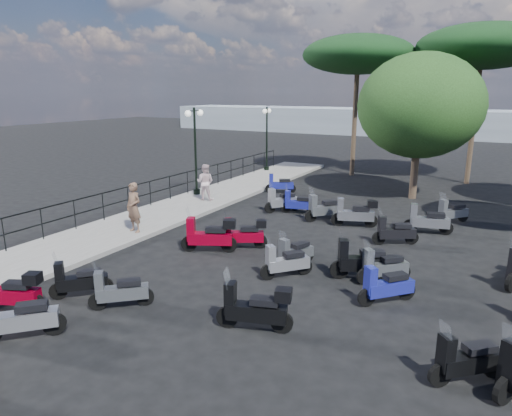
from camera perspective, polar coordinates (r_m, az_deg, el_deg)
The scene contains 32 objects.
ground at distance 13.88m, azimuth 2.15°, elevation -7.06°, with size 120.00×120.00×0.00m, color black.
sidewalk at distance 19.67m, azimuth -11.05°, elevation -0.60°, with size 3.00×30.00×0.15m, color slate.
railing at distance 20.17m, azimuth -14.39°, elevation 1.99°, with size 0.04×26.04×1.10m.
lamp_post_1 at distance 22.30m, azimuth -7.60°, elevation 7.74°, with size 0.33×1.23×4.18m.
lamp_post_2 at distance 29.15m, azimuth 1.36°, elevation 9.17°, with size 0.44×1.16×3.97m.
woman at distance 16.84m, azimuth -15.03°, elevation 0.07°, with size 0.66×0.43×1.80m, color brown.
pedestrian_far at distance 21.25m, azimuth -6.38°, elevation 3.23°, with size 0.82×0.64×1.68m, color beige.
scooter_0 at distance 12.31m, azimuth -28.35°, elevation -9.24°, with size 1.58×0.87×1.33m.
scooter_1 at distance 12.47m, azimuth -21.21°, elevation -8.52°, with size 1.19×1.14×1.24m.
scooter_2 at distance 11.57m, azimuth -16.71°, elevation -9.96°, with size 1.21×1.09×1.22m.
scooter_3 at distance 14.82m, azimuth -5.84°, elevation -3.46°, with size 1.71×1.01×1.46m.
scooter_4 at distance 19.69m, azimuth 3.25°, elevation 0.85°, with size 1.13×1.41×1.36m.
scooter_5 at distance 23.40m, azimuth 3.01°, elevation 2.94°, with size 1.44×0.85×1.25m.
scooter_7 at distance 10.95m, azimuth -27.52°, elevation -12.18°, with size 1.28×1.32×1.38m.
scooter_8 at distance 13.60m, azimuth 4.84°, elevation -5.68°, with size 0.74×1.45×1.21m.
scooter_9 at distance 15.11m, azimuth -1.55°, elevation -3.29°, with size 1.48×0.96×1.30m.
scooter_10 at distance 19.49m, azimuth 5.28°, elevation 0.55°, with size 1.53×0.64×1.24m.
scooter_11 at distance 17.90m, azimuth 12.29°, elevation -0.65°, with size 1.70×0.83×1.41m.
scooter_13 at distance 10.10m, azimuth -0.09°, elevation -12.46°, with size 1.67×0.76×1.36m.
scooter_14 at distance 12.94m, azimuth 15.59°, elevation -7.15°, with size 1.24×1.14×1.27m.
scooter_15 at distance 12.84m, azimuth 3.69°, elevation -6.83°, with size 1.11×1.24×1.25m.
scooter_16 at distance 18.52m, azimuth 8.48°, elevation -0.12°, with size 1.23×1.39×1.39m.
scooter_18 at distance 9.34m, azimuth 24.81°, elevation -16.90°, with size 1.21×1.13×1.25m.
scooter_19 at distance 13.03m, azimuth 13.05°, elevation -6.54°, with size 1.67×1.01×1.45m.
scooter_20 at distance 11.76m, azimuth 15.96°, elevation -9.39°, with size 1.17×1.25×1.28m.
scooter_21 at distance 16.18m, azimuth 16.93°, elevation -2.89°, with size 1.42×0.93×1.27m.
scooter_22 at distance 17.80m, azimuth 20.62°, elevation -1.51°, with size 1.72×0.70×1.39m.
scooter_28 at distance 19.55m, azimuth 23.27°, elevation -0.51°, with size 1.12×1.28×1.27m.
broadleaf_tree at distance 23.02m, azimuth 19.83°, elevation 11.92°, with size 5.73×5.73×6.85m.
pine_0 at distance 28.15m, azimuth 26.44°, elevation 17.59°, with size 6.82×6.82×8.55m.
pine_2 at distance 28.69m, azimuth 12.64°, elevation 18.18°, with size 6.52×6.52×8.29m.
distant_hills at distance 57.00m, azimuth 22.99°, elevation 9.70°, with size 70.00×8.00×3.00m, color gray.
Camera 1 is at (5.69, -11.60, 5.08)m, focal length 32.00 mm.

